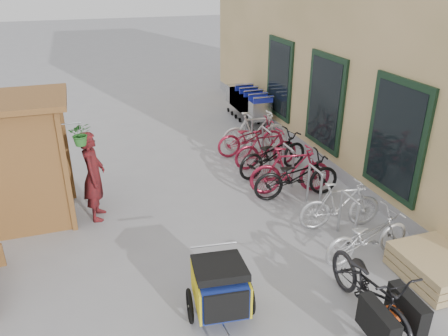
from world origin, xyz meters
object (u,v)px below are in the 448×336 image
object	(u,v)px
shopping_carts	(247,101)
bike_7	(255,131)
cargo_bike	(372,290)
bike_5	(266,149)
bike_4	(273,154)
kiosk	(5,146)
pallet_stack	(436,267)
bike_0	(368,236)
child_trailer	(220,286)
bike_2	(297,176)
bike_1	(340,205)
bike_3	(291,170)
bike_6	(251,137)
person_kiosk	(94,176)

from	to	relation	value
shopping_carts	bike_7	xyz separation A→B (m)	(-0.67, -2.31, -0.12)
cargo_bike	bike_5	world-z (taller)	cargo_bike
bike_4	bike_5	xyz separation A→B (m)	(-0.02, 0.37, -0.02)
kiosk	pallet_stack	bearing A→B (deg)	-31.66
cargo_bike	bike_0	size ratio (longest dim) A/B	1.16
child_trailer	bike_7	bearing A→B (deg)	70.05
bike_2	bike_0	bearing A→B (deg)	-172.52
bike_1	bike_3	xyz separation A→B (m)	(-0.25, 1.54, 0.06)
kiosk	bike_3	bearing A→B (deg)	-5.83
cargo_bike	child_trailer	bearing A→B (deg)	161.30
bike_4	bike_6	bearing A→B (deg)	-10.74
person_kiosk	bike_4	size ratio (longest dim) A/B	0.92
shopping_carts	bike_5	xyz separation A→B (m)	(-0.83, -3.40, -0.17)
bike_4	bike_1	bearing A→B (deg)	170.39
bike_2	bike_5	bearing A→B (deg)	4.24
shopping_carts	person_kiosk	distance (m)	6.64
cargo_bike	bike_2	distance (m)	3.59
cargo_bike	bike_7	distance (m)	6.27
bike_0	bike_1	bearing A→B (deg)	-9.60
bike_0	shopping_carts	bearing A→B (deg)	-9.89
bike_0	child_trailer	bearing A→B (deg)	96.02
child_trailer	person_kiosk	bearing A→B (deg)	120.35
pallet_stack	bike_0	size ratio (longest dim) A/B	0.74
child_trailer	bike_3	xyz separation A→B (m)	(2.54, 3.01, 0.03)
pallet_stack	bike_1	xyz separation A→B (m)	(-0.62, 1.78, 0.26)
pallet_stack	child_trailer	world-z (taller)	child_trailer
person_kiosk	bike_0	size ratio (longest dim) A/B	1.08
kiosk	bike_7	bearing A→B (deg)	19.00
bike_0	bike_1	xyz separation A→B (m)	(0.09, 0.98, 0.04)
bike_2	bike_4	bearing A→B (deg)	3.51
shopping_carts	bike_4	distance (m)	3.86
kiosk	cargo_bike	world-z (taller)	kiosk
bike_2	child_trailer	bearing A→B (deg)	141.70
child_trailer	bike_6	bearing A→B (deg)	70.95
bike_2	bike_6	distance (m)	2.45
person_kiosk	bike_6	world-z (taller)	person_kiosk
bike_0	person_kiosk	bearing A→B (deg)	51.87
bike_6	bike_3	bearing A→B (deg)	-178.80
shopping_carts	cargo_bike	world-z (taller)	shopping_carts
cargo_bike	bike_0	bearing A→B (deg)	58.70
person_kiosk	bike_0	bearing A→B (deg)	-114.06
bike_5	bike_6	xyz separation A→B (m)	(-0.06, 0.86, -0.01)
person_kiosk	bike_0	distance (m)	5.01
kiosk	cargo_bike	size ratio (longest dim) A/B	1.32
bike_2	bike_5	distance (m)	1.59
bike_1	bike_2	distance (m)	1.35
bike_1	bike_4	bearing A→B (deg)	12.71
bike_1	bike_4	world-z (taller)	bike_4
shopping_carts	bike_3	xyz separation A→B (m)	(-0.87, -4.79, -0.12)
bike_0	bike_2	size ratio (longest dim) A/B	0.87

